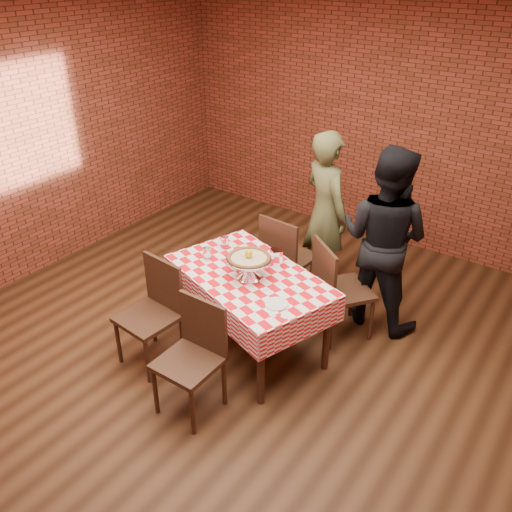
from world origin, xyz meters
name	(u,v)px	position (x,y,z in m)	size (l,w,h in m)	color
ground	(232,367)	(0.00, 0.00, 0.00)	(6.00, 6.00, 0.00)	black
back_wall	(393,121)	(0.00, 3.00, 1.45)	(5.50, 5.50, 0.00)	maroon
table	(250,312)	(-0.05, 0.32, 0.38)	(1.40, 0.84, 0.75)	#402517
tablecloth	(249,286)	(-0.05, 0.32, 0.64)	(1.44, 0.88, 0.24)	red
pizza_stand	(249,268)	(-0.03, 0.29, 0.84)	(0.38, 0.38, 0.17)	silver
pizza	(249,258)	(-0.03, 0.29, 0.93)	(0.36, 0.36, 0.03)	#C7B587
lemon	(249,254)	(-0.03, 0.29, 0.98)	(0.06, 0.06, 0.08)	yellow
water_glass_left	(207,254)	(-0.50, 0.32, 0.81)	(0.07, 0.07, 0.11)	white
water_glass_right	(225,242)	(-0.50, 0.57, 0.81)	(0.07, 0.07, 0.11)	white
side_plate	(277,304)	(0.38, 0.09, 0.76)	(0.18, 0.18, 0.01)	white
sweetener_packet_a	(273,316)	(0.44, -0.05, 0.76)	(0.05, 0.04, 0.01)	white
sweetener_packet_b	(284,317)	(0.52, -0.02, 0.76)	(0.05, 0.04, 0.01)	white
condiment_caddy	(276,257)	(0.04, 0.59, 0.83)	(0.10, 0.08, 0.14)	silver
chair_near_left	(148,317)	(-0.63, -0.33, 0.46)	(0.44, 0.44, 0.93)	#402517
chair_near_right	(188,362)	(0.02, -0.55, 0.46)	(0.43, 0.43, 0.91)	#402517
chair_far_left	(290,256)	(-0.20, 1.22, 0.46)	(0.45, 0.45, 0.93)	#402517
chair_far_right	(344,289)	(0.51, 0.99, 0.47)	(0.46, 0.46, 0.94)	#402517
diner_olive	(325,212)	(-0.05, 1.62, 0.84)	(0.61, 0.40, 1.67)	brown
diner_black	(384,239)	(0.68, 1.37, 0.87)	(0.84, 0.66, 1.73)	black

